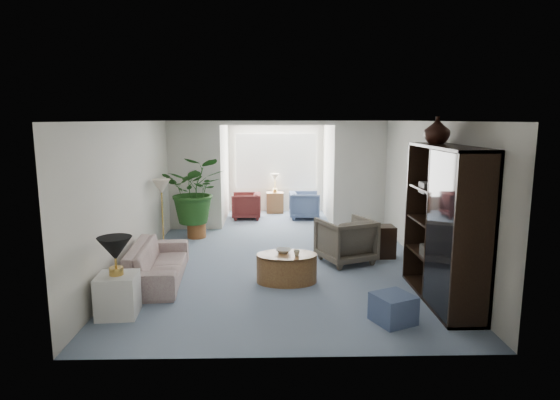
{
  "coord_description": "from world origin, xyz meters",
  "views": [
    {
      "loc": [
        -0.2,
        -7.67,
        2.53
      ],
      "look_at": [
        0.0,
        0.6,
        1.1
      ],
      "focal_mm": 30.04,
      "sensor_mm": 36.0,
      "label": 1
    }
  ],
  "objects_px": {
    "sofa": "(158,262)",
    "plant_pot": "(197,230)",
    "coffee_table": "(287,268)",
    "sunroom_chair_maroon": "(246,206)",
    "end_table": "(118,295)",
    "ottoman": "(393,308)",
    "coffee_bowl": "(283,251)",
    "floor_lamp": "(161,186)",
    "side_table_dark": "(381,241)",
    "framed_picture": "(431,171)",
    "entertainment_cabinet": "(445,225)",
    "table_lamp": "(115,249)",
    "sunroom_table": "(275,203)",
    "sunroom_chair_blue": "(304,205)",
    "wingback_chair": "(346,240)",
    "cabinet_urn": "(437,130)",
    "coffee_cup": "(297,253)"
  },
  "relations": [
    {
      "from": "coffee_cup",
      "to": "sunroom_chair_maroon",
      "type": "distance_m",
      "value": 5.01
    },
    {
      "from": "entertainment_cabinet",
      "to": "ottoman",
      "type": "xyz_separation_m",
      "value": [
        -0.87,
        -0.73,
        -0.91
      ]
    },
    {
      "from": "floor_lamp",
      "to": "end_table",
      "type": "bearing_deg",
      "value": -87.99
    },
    {
      "from": "framed_picture",
      "to": "coffee_bowl",
      "type": "bearing_deg",
      "value": -170.19
    },
    {
      "from": "coffee_bowl",
      "to": "sunroom_table",
      "type": "xyz_separation_m",
      "value": [
        -0.06,
        5.46,
        -0.2
      ]
    },
    {
      "from": "coffee_table",
      "to": "sunroom_table",
      "type": "distance_m",
      "value": 5.56
    },
    {
      "from": "end_table",
      "to": "framed_picture",
      "type": "bearing_deg",
      "value": 20.63
    },
    {
      "from": "floor_lamp",
      "to": "entertainment_cabinet",
      "type": "distance_m",
      "value": 5.28
    },
    {
      "from": "sunroom_chair_blue",
      "to": "end_table",
      "type": "bearing_deg",
      "value": 154.56
    },
    {
      "from": "floor_lamp",
      "to": "sunroom_chair_blue",
      "type": "relative_size",
      "value": 0.47
    },
    {
      "from": "sofa",
      "to": "end_table",
      "type": "distance_m",
      "value": 1.36
    },
    {
      "from": "coffee_cup",
      "to": "table_lamp",
      "type": "bearing_deg",
      "value": -154.91
    },
    {
      "from": "coffee_table",
      "to": "coffee_bowl",
      "type": "bearing_deg",
      "value": 116.57
    },
    {
      "from": "sunroom_chair_maroon",
      "to": "entertainment_cabinet",
      "type": "bearing_deg",
      "value": 28.41
    },
    {
      "from": "wingback_chair",
      "to": "plant_pot",
      "type": "bearing_deg",
      "value": -54.5
    },
    {
      "from": "side_table_dark",
      "to": "coffee_table",
      "type": "bearing_deg",
      "value": -143.55
    },
    {
      "from": "table_lamp",
      "to": "entertainment_cabinet",
      "type": "distance_m",
      "value": 4.42
    },
    {
      "from": "framed_picture",
      "to": "wingback_chair",
      "type": "xyz_separation_m",
      "value": [
        -1.29,
        0.5,
        -1.3
      ]
    },
    {
      "from": "framed_picture",
      "to": "sofa",
      "type": "distance_m",
      "value": 4.66
    },
    {
      "from": "table_lamp",
      "to": "sunroom_chair_maroon",
      "type": "height_order",
      "value": "table_lamp"
    },
    {
      "from": "entertainment_cabinet",
      "to": "sunroom_chair_maroon",
      "type": "xyz_separation_m",
      "value": [
        -3.01,
        5.6,
        -0.76
      ]
    },
    {
      "from": "table_lamp",
      "to": "entertainment_cabinet",
      "type": "height_order",
      "value": "entertainment_cabinet"
    },
    {
      "from": "sofa",
      "to": "plant_pot",
      "type": "height_order",
      "value": "sofa"
    },
    {
      "from": "end_table",
      "to": "coffee_bowl",
      "type": "xyz_separation_m",
      "value": [
        2.2,
        1.32,
        0.2
      ]
    },
    {
      "from": "coffee_table",
      "to": "sunroom_chair_maroon",
      "type": "xyz_separation_m",
      "value": [
        -0.86,
        4.81,
        0.11
      ]
    },
    {
      "from": "ottoman",
      "to": "wingback_chair",
      "type": "bearing_deg",
      "value": 94.28
    },
    {
      "from": "coffee_table",
      "to": "sunroom_chair_blue",
      "type": "xyz_separation_m",
      "value": [
        0.64,
        4.81,
        0.12
      ]
    },
    {
      "from": "cabinet_urn",
      "to": "sunroom_table",
      "type": "height_order",
      "value": "cabinet_urn"
    },
    {
      "from": "coffee_cup",
      "to": "cabinet_urn",
      "type": "distance_m",
      "value": 2.75
    },
    {
      "from": "sofa",
      "to": "coffee_table",
      "type": "distance_m",
      "value": 2.05
    },
    {
      "from": "framed_picture",
      "to": "entertainment_cabinet",
      "type": "bearing_deg",
      "value": -99.93
    },
    {
      "from": "end_table",
      "to": "ottoman",
      "type": "height_order",
      "value": "end_table"
    },
    {
      "from": "wingback_chair",
      "to": "sunroom_chair_blue",
      "type": "relative_size",
      "value": 1.16
    },
    {
      "from": "side_table_dark",
      "to": "cabinet_urn",
      "type": "distance_m",
      "value": 2.66
    },
    {
      "from": "entertainment_cabinet",
      "to": "plant_pot",
      "type": "bearing_deg",
      "value": 137.53
    },
    {
      "from": "sofa",
      "to": "sunroom_chair_blue",
      "type": "xyz_separation_m",
      "value": [
        2.68,
        4.68,
        0.05
      ]
    },
    {
      "from": "coffee_bowl",
      "to": "entertainment_cabinet",
      "type": "xyz_separation_m",
      "value": [
        2.2,
        -0.89,
        0.61
      ]
    },
    {
      "from": "side_table_dark",
      "to": "ottoman",
      "type": "bearing_deg",
      "value": -100.16
    },
    {
      "from": "framed_picture",
      "to": "entertainment_cabinet",
      "type": "height_order",
      "value": "entertainment_cabinet"
    },
    {
      "from": "entertainment_cabinet",
      "to": "sunroom_chair_blue",
      "type": "bearing_deg",
      "value": 105.13
    },
    {
      "from": "coffee_bowl",
      "to": "coffee_cup",
      "type": "relative_size",
      "value": 2.39
    },
    {
      "from": "framed_picture",
      "to": "coffee_table",
      "type": "relative_size",
      "value": 0.53
    },
    {
      "from": "floor_lamp",
      "to": "coffee_table",
      "type": "bearing_deg",
      "value": -39.7
    },
    {
      "from": "framed_picture",
      "to": "coffee_bowl",
      "type": "distance_m",
      "value": 2.75
    },
    {
      "from": "coffee_bowl",
      "to": "floor_lamp",
      "type": "bearing_deg",
      "value": 141.17
    },
    {
      "from": "framed_picture",
      "to": "table_lamp",
      "type": "distance_m",
      "value": 5.01
    },
    {
      "from": "coffee_cup",
      "to": "entertainment_cabinet",
      "type": "xyz_separation_m",
      "value": [
        2.0,
        -0.69,
        0.59
      ]
    },
    {
      "from": "entertainment_cabinet",
      "to": "sunroom_chair_maroon",
      "type": "relative_size",
      "value": 2.97
    },
    {
      "from": "sofa",
      "to": "coffee_table",
      "type": "height_order",
      "value": "sofa"
    },
    {
      "from": "sofa",
      "to": "coffee_table",
      "type": "xyz_separation_m",
      "value": [
        2.05,
        -0.13,
        -0.07
      ]
    }
  ]
}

